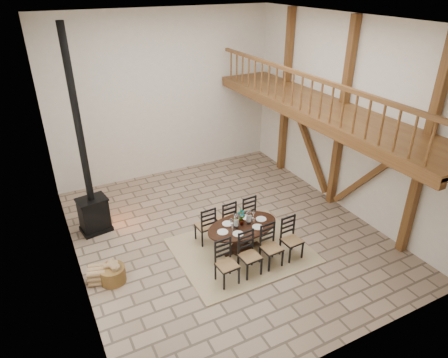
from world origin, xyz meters
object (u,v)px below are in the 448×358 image
log_stack (97,275)px  log_basket (113,274)px  dining_table (244,239)px  wood_stove (90,192)px

log_stack → log_basket: bearing=-23.6°
dining_table → log_basket: (-2.94, 0.42, -0.18)m
dining_table → log_stack: dining_table is taller
wood_stove → log_basket: 2.28m
log_basket → log_stack: bearing=156.4°
dining_table → log_basket: bearing=169.0°
wood_stove → log_stack: bearing=-108.9°
log_basket → log_stack: (-0.29, 0.13, -0.01)m
wood_stove → log_stack: size_ratio=10.92×
dining_table → log_stack: bearing=167.5°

